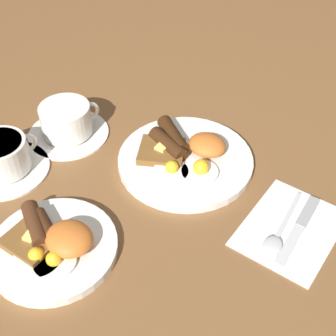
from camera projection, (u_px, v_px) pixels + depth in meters
name	position (u px, v px, depth m)	size (l,w,h in m)	color
ground_plane	(185.00, 164.00, 0.88)	(3.00, 3.00, 0.00)	brown
breakfast_plate_near	(185.00, 157.00, 0.87)	(0.25, 0.25, 0.05)	white
breakfast_plate_far	(52.00, 245.00, 0.72)	(0.20, 0.20, 0.05)	white
teacup_near	(67.00, 123.00, 0.92)	(0.16, 0.16, 0.07)	white
teacup_far	(2.00, 158.00, 0.84)	(0.16, 0.16, 0.07)	white
napkin	(291.00, 228.00, 0.76)	(0.14, 0.18, 0.01)	white
knife	(300.00, 226.00, 0.76)	(0.02, 0.16, 0.01)	silver
spoon	(276.00, 238.00, 0.74)	(0.03, 0.15, 0.01)	silver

